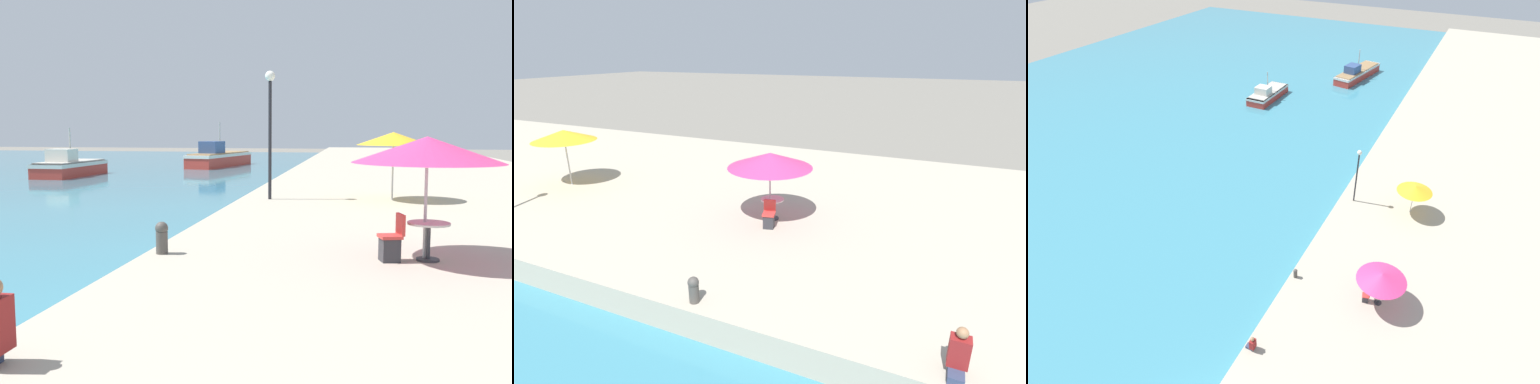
{
  "view_description": "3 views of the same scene",
  "coord_description": "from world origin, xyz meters",
  "views": [
    {
      "loc": [
        4.25,
        0.01,
        3.29
      ],
      "look_at": [
        1.5,
        15.22,
        1.6
      ],
      "focal_mm": 40.0,
      "sensor_mm": 36.0,
      "label": 1
    },
    {
      "loc": [
        -6.14,
        5.95,
        6.33
      ],
      "look_at": [
        5.52,
        11.17,
        1.8
      ],
      "focal_mm": 28.0,
      "sensor_mm": 36.0,
      "label": 2
    },
    {
      "loc": [
        7.45,
        -5.11,
        19.77
      ],
      "look_at": [
        -4.0,
        18.0,
        1.4
      ],
      "focal_mm": 28.0,
      "sensor_mm": 36.0,
      "label": 3
    }
  ],
  "objects": [
    {
      "name": "person_at_quay",
      "position": [
        0.47,
        5.22,
        1.22
      ],
      "size": [
        0.52,
        0.36,
        0.96
      ],
      "color": "#333D5B",
      "rests_on": "quay_promenade"
    },
    {
      "name": "cafe_table",
      "position": [
        5.58,
        11.11,
        1.33
      ],
      "size": [
        0.8,
        0.8,
        0.74
      ],
      "color": "#333338",
      "rests_on": "quay_promenade"
    },
    {
      "name": "fishing_boat_mid",
      "position": [
        -8.02,
        49.37,
        0.82
      ],
      "size": [
        4.06,
        9.67,
        3.96
      ],
      "rotation": [
        0.0,
        0.0,
        -0.19
      ],
      "color": "red",
      "rests_on": "water_basin"
    },
    {
      "name": "cafe_umbrella_white",
      "position": [
        5.43,
        20.65,
        2.98
      ],
      "size": [
        2.58,
        2.58,
        2.41
      ],
      "color": "#B7B7B7",
      "rests_on": "quay_promenade"
    },
    {
      "name": "water_basin",
      "position": [
        -28.0,
        37.0,
        0.02
      ],
      "size": [
        56.0,
        90.0,
        0.04
      ],
      "color": "teal",
      "rests_on": "ground_plane"
    },
    {
      "name": "cafe_umbrella_pink",
      "position": [
        5.52,
        11.17,
        2.91
      ],
      "size": [
        2.85,
        2.85,
        2.37
      ],
      "color": "#B7B7B7",
      "rests_on": "quay_promenade"
    },
    {
      "name": "mooring_bollard",
      "position": [
        0.37,
        10.8,
        1.15
      ],
      "size": [
        0.26,
        0.26,
        0.65
      ],
      "color": "#4C4742",
      "rests_on": "quay_promenade"
    },
    {
      "name": "lamppost",
      "position": [
        1.11,
        20.17,
        3.89
      ],
      "size": [
        0.36,
        0.36,
        4.56
      ],
      "color": "#232328",
      "rests_on": "quay_promenade"
    },
    {
      "name": "fishing_boat_near",
      "position": [
        -15.78,
        37.09,
        0.72
      ],
      "size": [
        2.52,
        6.76,
        3.4
      ],
      "rotation": [
        0.0,
        0.0,
        -0.01
      ],
      "color": "red",
      "rests_on": "water_basin"
    },
    {
      "name": "quay_promenade",
      "position": [
        8.0,
        37.0,
        0.4
      ],
      "size": [
        16.0,
        90.0,
        0.8
      ],
      "color": "#B2A893",
      "rests_on": "ground_plane"
    },
    {
      "name": "cafe_chair_left",
      "position": [
        4.88,
        10.93,
        1.12
      ],
      "size": [
        0.52,
        0.5,
        0.91
      ],
      "rotation": [
        0.0,
        0.0,
        1.83
      ],
      "color": "#2D2D33",
      "rests_on": "quay_promenade"
    }
  ]
}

